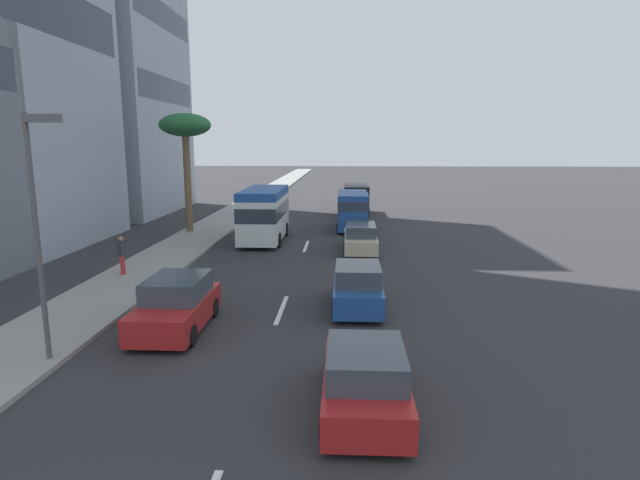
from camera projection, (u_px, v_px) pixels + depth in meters
name	position (u px, v px, depth m)	size (l,w,h in m)	color
ground_plane	(313.00, 229.00, 35.62)	(198.00, 198.00, 0.00)	#2D2D30
sidewalk_right	(213.00, 228.00, 35.94)	(162.00, 3.35, 0.15)	gray
lane_stripe_mid	(282.00, 310.00, 18.48)	(3.20, 0.16, 0.01)	silver
lane_stripe_far	(306.00, 246.00, 29.81)	(3.20, 0.16, 0.01)	silver
minibus_lead	(264.00, 213.00, 31.10)	(6.39, 2.42, 3.19)	silver
car_second	(365.00, 380.00, 11.42)	(4.10, 1.90, 1.53)	#A51E1E
car_third	(358.00, 288.00, 18.51)	(4.03, 1.79, 1.64)	#1E478C
van_fourth	(356.00, 198.00, 42.81)	(5.00, 2.12, 2.47)	black
car_fifth	(360.00, 238.00, 28.36)	(4.72, 1.82, 1.53)	beige
car_sixth	(176.00, 305.00, 16.44)	(4.25, 1.94, 1.68)	#A51E1E
van_seventh	(353.00, 209.00, 35.31)	(5.17, 2.12, 2.56)	#1E478C
pedestrian_near_lamp	(122.00, 254.00, 22.73)	(0.36, 0.39, 1.69)	red
palm_tree	(185.00, 129.00, 32.91)	(3.27, 3.27, 7.60)	brown
street_lamp	(39.00, 211.00, 13.21)	(0.24, 0.97, 6.49)	#4C4C51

